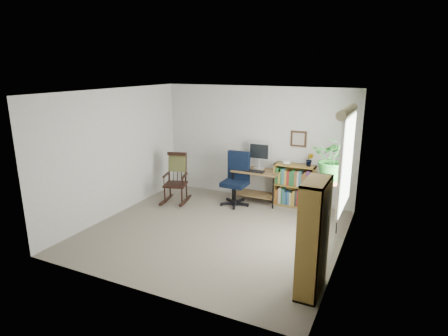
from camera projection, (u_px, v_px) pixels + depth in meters
The scene contains 18 objects.
floor at pixel (214, 231), 6.53m from camera, with size 4.20×4.00×0.00m, color gray.
ceiling at pixel (213, 92), 5.90m from camera, with size 4.20×4.00×0.00m, color silver.
wall_back at pixel (256, 143), 7.96m from camera, with size 4.20×0.00×2.40m, color beige.
wall_front at pixel (138, 203), 4.47m from camera, with size 4.20×0.00×2.40m, color beige.
wall_left at pixel (115, 153), 7.09m from camera, with size 0.00×4.00×2.40m, color beige.
wall_right at pixel (344, 181), 5.34m from camera, with size 0.00×4.00×2.40m, color beige.
window at pixel (346, 163), 5.57m from camera, with size 0.12×1.20×1.50m, color silver, non-canonical shape.
desk at pixel (256, 186), 7.86m from camera, with size 0.97×0.53×0.70m, color brown, non-canonical shape.
monitor at pixel (259, 156), 7.82m from camera, with size 0.46×0.16×0.56m, color silver, non-canonical shape.
keyboard at pixel (255, 171), 7.67m from camera, with size 0.40×0.15×0.03m, color black.
office_chair at pixel (235, 179), 7.63m from camera, with size 0.61×0.61×1.12m, color black, non-canonical shape.
rocking_chair at pixel (175, 178), 7.82m from camera, with size 0.55×0.91×1.06m, color black, non-canonical shape.
low_bookshelf at pixel (294, 185), 7.62m from camera, with size 0.83×0.28×0.87m, color olive, non-canonical shape.
tall_bookshelf at pixel (313, 238), 4.61m from camera, with size 0.28×0.65×1.49m, color olive, non-canonical shape.
plant_stand at pixel (330, 205), 6.38m from camera, with size 0.28×0.28×1.01m, color black, non-canonical shape.
spider_plant at pixel (335, 137), 6.07m from camera, with size 1.69×1.88×1.46m, color #226223.
potted_plant_small at pixel (309, 164), 7.39m from camera, with size 0.13×0.24×0.11m, color #226223.
framed_picture at pixel (299, 139), 7.51m from camera, with size 0.32×0.04×0.32m, color black, non-canonical shape.
Camera 1 is at (2.74, -5.35, 2.79)m, focal length 30.00 mm.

